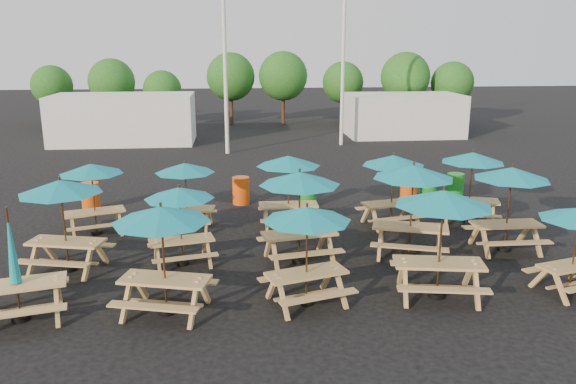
{
  "coord_description": "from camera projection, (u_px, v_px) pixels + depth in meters",
  "views": [
    {
      "loc": [
        -1.67,
        -15.49,
        5.6
      ],
      "look_at": [
        0.0,
        1.5,
        1.1
      ],
      "focal_mm": 35.0,
      "sensor_mm": 36.0,
      "label": 1
    }
  ],
  "objects": [
    {
      "name": "waste_bin_4",
      "position": [
        429.0,
        187.0,
        20.78
      ],
      "size": [
        0.62,
        0.62,
        0.99
      ],
      "primitive_type": "cylinder",
      "color": "#198B1F",
      "rests_on": "ground"
    },
    {
      "name": "picnic_unit_13",
      "position": [
        511.0,
        179.0,
        15.22
      ],
      "size": [
        2.06,
        2.06,
        2.41
      ],
      "rotation": [
        0.0,
        0.0,
        -0.0
      ],
      "color": "tan",
      "rests_on": "ground"
    },
    {
      "name": "tree_1",
      "position": [
        112.0,
        82.0,
        37.77
      ],
      "size": [
        3.11,
        3.11,
        4.72
      ],
      "color": "#382314",
      "rests_on": "ground"
    },
    {
      "name": "tree_7",
      "position": [
        452.0,
        83.0,
        39.08
      ],
      "size": [
        2.95,
        2.95,
        4.48
      ],
      "color": "#382314",
      "rests_on": "ground"
    },
    {
      "name": "picnic_unit_1",
      "position": [
        61.0,
        192.0,
        13.83
      ],
      "size": [
        2.47,
        2.47,
        2.41
      ],
      "rotation": [
        0.0,
        0.0,
        -0.24
      ],
      "color": "tan",
      "rests_on": "ground"
    },
    {
      "name": "tree_4",
      "position": [
        283.0,
        76.0,
        39.14
      ],
      "size": [
        3.41,
        3.41,
        5.17
      ],
      "color": "#382314",
      "rests_on": "ground"
    },
    {
      "name": "mast_0",
      "position": [
        224.0,
        36.0,
        28.25
      ],
      "size": [
        0.2,
        0.2,
        12.0
      ],
      "primitive_type": "cylinder",
      "color": "silver",
      "rests_on": "ground"
    },
    {
      "name": "picnic_unit_5",
      "position": [
        185.0,
        172.0,
        17.03
      ],
      "size": [
        2.02,
        2.02,
        2.15
      ],
      "rotation": [
        0.0,
        0.0,
        -0.12
      ],
      "color": "tan",
      "rests_on": "ground"
    },
    {
      "name": "tree_6",
      "position": [
        405.0,
        77.0,
        38.62
      ],
      "size": [
        3.38,
        3.38,
        5.13
      ],
      "color": "#382314",
      "rests_on": "ground"
    },
    {
      "name": "tree_0",
      "position": [
        52.0,
        86.0,
        38.74
      ],
      "size": [
        2.8,
        2.8,
        4.24
      ],
      "color": "#382314",
      "rests_on": "ground"
    },
    {
      "name": "tree_2",
      "position": [
        162.0,
        90.0,
        37.98
      ],
      "size": [
        2.59,
        2.59,
        3.93
      ],
      "color": "#382314",
      "rests_on": "ground"
    },
    {
      "name": "picnic_unit_6",
      "position": [
        307.0,
        220.0,
        12.02
      ],
      "size": [
        2.41,
        2.41,
        2.27
      ],
      "rotation": [
        0.0,
        0.0,
        0.3
      ],
      "color": "tan",
      "rests_on": "ground"
    },
    {
      "name": "picnic_unit_7",
      "position": [
        300.0,
        184.0,
        14.37
      ],
      "size": [
        2.45,
        2.45,
        2.48
      ],
      "rotation": [
        0.0,
        0.0,
        0.18
      ],
      "color": "tan",
      "rests_on": "ground"
    },
    {
      "name": "picnic_unit_3",
      "position": [
        161.0,
        221.0,
        11.56
      ],
      "size": [
        2.52,
        2.52,
        2.41
      ],
      "rotation": [
        0.0,
        0.0,
        -0.27
      ],
      "color": "tan",
      "rests_on": "ground"
    },
    {
      "name": "waste_bin_5",
      "position": [
        455.0,
        187.0,
        20.8
      ],
      "size": [
        0.62,
        0.62,
        0.99
      ],
      "primitive_type": "cylinder",
      "color": "#198B1F",
      "rests_on": "ground"
    },
    {
      "name": "event_tent_1",
      "position": [
        403.0,
        115.0,
        35.3
      ],
      "size": [
        7.0,
        4.0,
        2.6
      ],
      "primitive_type": "cube",
      "color": "silver",
      "rests_on": "ground"
    },
    {
      "name": "waste_bin_0",
      "position": [
        91.0,
        197.0,
        19.43
      ],
      "size": [
        0.62,
        0.62,
        0.99
      ],
      "primitive_type": "cylinder",
      "color": "#E44F0D",
      "rests_on": "ground"
    },
    {
      "name": "picnic_unit_14",
      "position": [
        473.0,
        162.0,
        17.69
      ],
      "size": [
        2.49,
        2.49,
        2.34
      ],
      "rotation": [
        0.0,
        0.0,
        -0.3
      ],
      "color": "tan",
      "rests_on": "ground"
    },
    {
      "name": "mast_1",
      "position": [
        344.0,
        37.0,
        30.79
      ],
      "size": [
        0.2,
        0.2,
        12.0
      ],
      "primitive_type": "cylinder",
      "color": "silver",
      "rests_on": "ground"
    },
    {
      "name": "waste_bin_3",
      "position": [
        409.0,
        189.0,
        20.47
      ],
      "size": [
        0.62,
        0.62,
        0.99
      ],
      "primitive_type": "cylinder",
      "color": "#E44F0D",
      "rests_on": "ground"
    },
    {
      "name": "picnic_unit_10",
      "position": [
        413.0,
        177.0,
        14.82
      ],
      "size": [
        2.75,
        2.75,
        2.56
      ],
      "rotation": [
        0.0,
        0.0,
        -0.32
      ],
      "color": "tan",
      "rests_on": "ground"
    },
    {
      "name": "tree_5",
      "position": [
        343.0,
        82.0,
        40.07
      ],
      "size": [
        2.94,
        2.94,
        4.45
      ],
      "color": "#382314",
      "rests_on": "ground"
    },
    {
      "name": "picnic_unit_11",
      "position": [
        393.0,
        165.0,
        17.4
      ],
      "size": [
        2.32,
        2.32,
        2.31
      ],
      "rotation": [
        0.0,
        0.0,
        0.21
      ],
      "color": "tan",
      "rests_on": "ground"
    },
    {
      "name": "event_tent_0",
      "position": [
        124.0,
        119.0,
        32.7
      ],
      "size": [
        8.0,
        4.0,
        2.8
      ],
      "primitive_type": "cube",
      "color": "silver",
      "rests_on": "ground"
    },
    {
      "name": "picnic_unit_9",
      "position": [
        443.0,
        205.0,
        12.31
      ],
      "size": [
        2.5,
        2.5,
        2.55
      ],
      "rotation": [
        0.0,
        0.0,
        -0.17
      ],
      "color": "tan",
      "rests_on": "ground"
    },
    {
      "name": "ground",
      "position": [
        293.0,
        241.0,
        16.49
      ],
      "size": [
        120.0,
        120.0,
        0.0
      ],
      "primitive_type": "plane",
      "color": "black",
      "rests_on": "ground"
    },
    {
      "name": "picnic_unit_8",
      "position": [
        288.0,
        166.0,
        17.19
      ],
      "size": [
        1.99,
        1.99,
        2.33
      ],
      "rotation": [
        0.0,
        0.0,
        -0.0
      ],
      "color": "tan",
      "rests_on": "ground"
    },
    {
      "name": "picnic_unit_0",
      "position": [
        15.0,
        275.0,
        11.52
      ],
      "size": [
        2.28,
        2.1,
        2.47
      ],
      "rotation": [
        0.0,
        0.0,
        0.24
      ],
      "color": "tan",
      "rests_on": "ground"
    },
    {
      "name": "waste_bin_1",
      "position": [
        241.0,
        191.0,
        20.24
      ],
      "size": [
        0.62,
        0.62,
        0.99
      ],
      "primitive_type": "cylinder",
      "color": "#E44F0D",
      "rests_on": "ground"
    },
    {
      "name": "picnic_unit_2",
      "position": [
        91.0,
        173.0,
        16.64
      ],
      "size": [
        2.37,
        2.37,
        2.21
      ],
      "rotation": [
        0.0,
        0.0,
        0.32
      ],
      "color": "tan",
      "rests_on": "ground"
    },
    {
      "name": "picnic_unit_4",
      "position": [
        179.0,
        198.0,
        14.28
      ],
      "size": [
        2.15,
        2.15,
        2.11
      ],
      "rotation": [
        0.0,
        0.0,
        0.23
      ],
      "color": "tan",
      "rests_on": "ground"
    },
    {
      "name": "waste_bin_2",
      "position": [
        308.0,
        193.0,
        19.93
      ],
      "size": [
        0.62,
        0.62,
        0.99
      ],
      "primitive_type": "cylinder",
      "color": "#198B1F",
      "rests_on": "ground"
    },
    {
      "name": "tree_3",
      "position": [
        231.0,
        77.0,
        39.24
      ],
      "size": [
        3.36,
        3.36,
        5.09
      ],
      "color": "#382314",
      "rests_on": "ground"
    }
  ]
}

